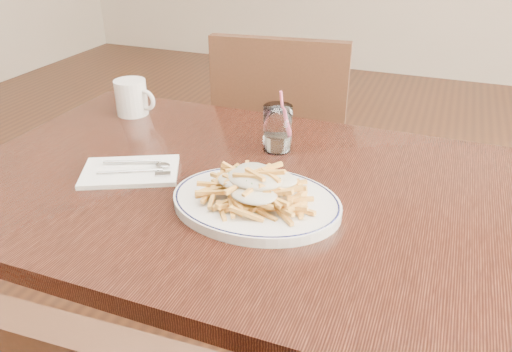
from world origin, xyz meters
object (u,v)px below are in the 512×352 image
at_px(chair_far, 283,147).
at_px(coffee_mug, 132,97).
at_px(table, 231,210).
at_px(loaded_fries, 256,183).
at_px(fries_plate, 256,202).
at_px(water_glass, 278,131).

distance_m(chair_far, coffee_mug, 0.58).
relative_size(table, coffee_mug, 9.59).
distance_m(loaded_fries, coffee_mug, 0.61).
distance_m(table, loaded_fries, 0.18).
height_order(fries_plate, loaded_fries, loaded_fries).
bearing_deg(water_glass, chair_far, 106.32).
height_order(table, coffee_mug, coffee_mug).
xyz_separation_m(loaded_fries, water_glass, (-0.05, 0.27, -0.01)).
relative_size(fries_plate, coffee_mug, 3.10).
distance_m(chair_far, loaded_fries, 0.81).
relative_size(fries_plate, water_glass, 2.55).
bearing_deg(loaded_fries, table, 137.74).
xyz_separation_m(table, fries_plate, (0.09, -0.09, 0.09)).
xyz_separation_m(table, water_glass, (0.05, 0.18, 0.13)).
relative_size(fries_plate, loaded_fries, 1.60).
distance_m(water_glass, coffee_mug, 0.46).
distance_m(fries_plate, coffee_mug, 0.61).
relative_size(chair_far, loaded_fries, 3.85).
distance_m(fries_plate, loaded_fries, 0.04).
height_order(water_glass, coffee_mug, water_glass).
bearing_deg(chair_far, fries_plate, -75.82).
xyz_separation_m(table, coffee_mug, (-0.41, 0.26, 0.13)).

